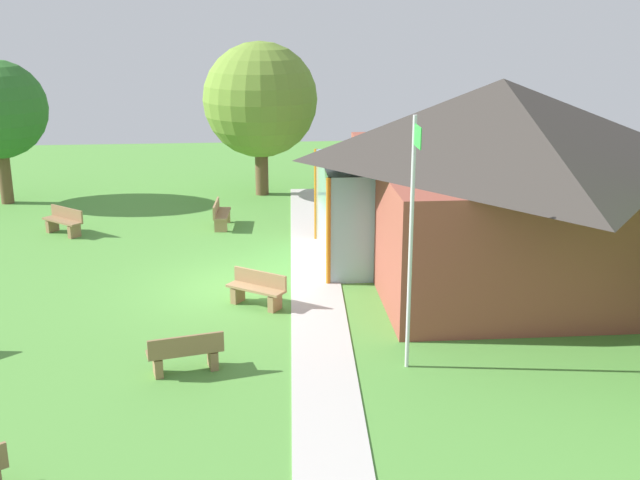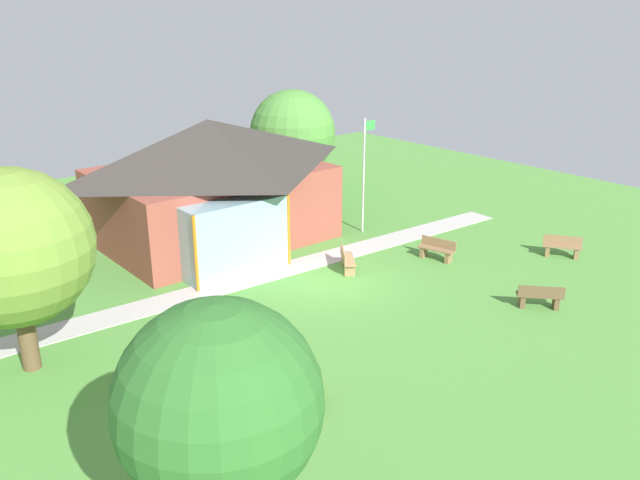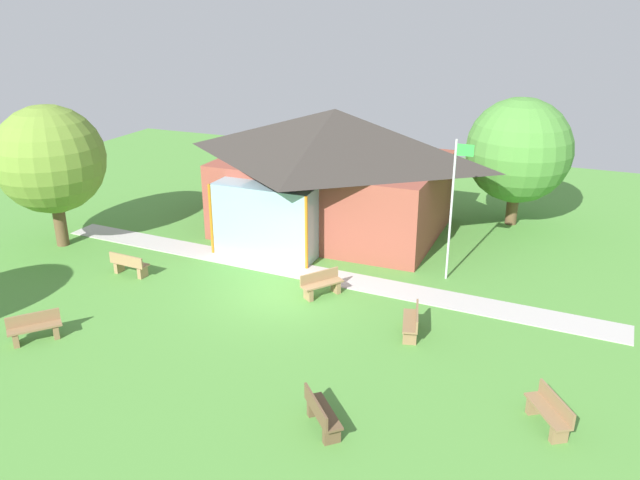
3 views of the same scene
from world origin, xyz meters
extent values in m
plane|color=#54933D|center=(0.00, 0.00, 0.00)|extent=(44.00, 44.00, 0.00)
cube|color=brown|center=(-0.83, 6.88, 1.58)|extent=(8.99, 6.71, 3.15)
pyramid|color=#38332D|center=(-0.83, 6.88, 4.18)|extent=(9.99, 7.71, 2.05)
cube|color=#8CB2BF|center=(-2.18, 2.93, 1.42)|extent=(4.05, 1.20, 2.84)
cylinder|color=orange|center=(-4.20, 2.33, 1.42)|extent=(0.12, 0.12, 2.84)
cylinder|color=orange|center=(-0.15, 2.33, 1.42)|extent=(0.12, 0.12, 2.84)
cube|color=#BCB7B2|center=(0.00, 2.00, 0.01)|extent=(22.02, 2.31, 0.03)
cylinder|color=silver|center=(4.85, 3.47, 2.55)|extent=(0.08, 0.08, 5.10)
cube|color=green|center=(5.15, 3.47, 4.75)|extent=(0.60, 0.02, 0.40)
cube|color=olive|center=(4.70, -0.98, 0.45)|extent=(0.79, 1.56, 0.06)
cube|color=olive|center=(4.83, -1.52, 0.20)|extent=(0.43, 0.25, 0.39)
cube|color=olive|center=(4.57, -0.45, 0.20)|extent=(0.43, 0.25, 0.39)
cube|color=olive|center=(4.89, -0.94, 0.66)|extent=(0.42, 1.47, 0.36)
cube|color=#9E7A51|center=(1.25, 0.44, 0.45)|extent=(1.23, 1.48, 0.06)
cube|color=#9E7A51|center=(1.57, 0.89, 0.20)|extent=(0.42, 0.36, 0.39)
cube|color=#9E7A51|center=(0.94, -0.01, 0.20)|extent=(0.42, 0.36, 0.39)
cube|color=#9E7A51|center=(1.10, 0.55, 0.66)|extent=(0.92, 1.26, 0.36)
cube|color=#9E7A51|center=(-5.89, -0.61, 0.45)|extent=(1.52, 0.53, 0.06)
cube|color=#9E7A51|center=(-6.44, -0.58, 0.20)|extent=(0.18, 0.41, 0.39)
cube|color=#9E7A51|center=(-5.34, -0.65, 0.20)|extent=(0.18, 0.41, 0.39)
cube|color=#9E7A51|center=(-5.90, -0.80, 0.66)|extent=(1.50, 0.15, 0.36)
cube|color=olive|center=(-5.42, -5.61, 0.45)|extent=(1.31, 1.43, 0.06)
cube|color=olive|center=(-5.07, -5.19, 0.20)|extent=(0.41, 0.38, 0.39)
cube|color=olive|center=(-5.78, -6.03, 0.20)|extent=(0.41, 0.38, 0.39)
cube|color=olive|center=(-5.57, -5.49, 0.66)|extent=(1.02, 1.18, 0.36)
cylinder|color=brown|center=(-10.36, 0.74, 1.00)|extent=(0.49, 0.49, 2.00)
sphere|color=olive|center=(-10.36, 0.74, 3.59)|extent=(4.24, 4.24, 4.24)
cylinder|color=brown|center=(-9.76, -8.55, 1.05)|extent=(0.45, 0.45, 2.10)
camera|label=1|loc=(19.45, 0.50, 7.16)|focal=44.88mm
camera|label=2|loc=(-14.24, -16.54, 9.44)|focal=36.20mm
camera|label=3|loc=(8.68, -17.67, 9.64)|focal=35.79mm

